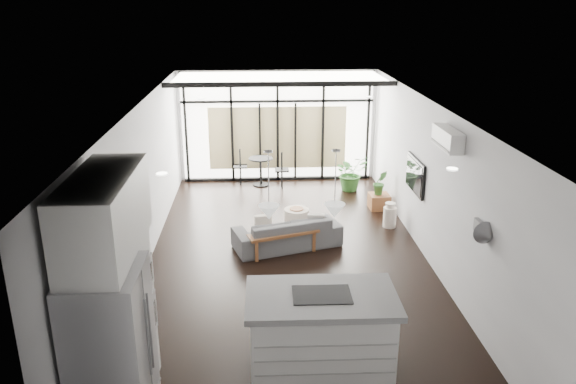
{
  "coord_description": "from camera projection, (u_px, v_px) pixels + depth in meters",
  "views": [
    {
      "loc": [
        -0.53,
        -9.0,
        4.48
      ],
      "look_at": [
        0.0,
        0.3,
        1.25
      ],
      "focal_mm": 35.0,
      "sensor_mm": 36.0,
      "label": 1
    }
  ],
  "objects": [
    {
      "name": "wall_right",
      "position": [
        434.0,
        187.0,
        9.66
      ],
      "size": [
        0.02,
        10.0,
        2.8
      ],
      "primitive_type": "cube",
      "color": "silver",
      "rests_on": "ground"
    },
    {
      "name": "cooktop",
      "position": [
        322.0,
        295.0,
        6.89
      ],
      "size": [
        0.73,
        0.49,
        0.01
      ],
      "primitive_type": "cube",
      "rotation": [
        0.0,
        0.0,
        -0.02
      ],
      "color": "black",
      "rests_on": "island"
    },
    {
      "name": "appliance_column",
      "position": [
        124.0,
        301.0,
        6.52
      ],
      "size": [
        0.59,
        0.62,
        2.28
      ],
      "primitive_type": "cube",
      "color": "silver",
      "rests_on": "floor"
    },
    {
      "name": "upper_cabinets",
      "position": [
        104.0,
        215.0,
        5.8
      ],
      "size": [
        0.62,
        1.75,
        0.86
      ],
      "primitive_type": "cube",
      "color": "silver",
      "rests_on": "wall_left"
    },
    {
      "name": "sofa",
      "position": [
        287.0,
        227.0,
        10.56
      ],
      "size": [
        2.08,
        1.15,
        0.78
      ],
      "primitive_type": "imported",
      "rotation": [
        0.0,
        0.0,
        3.44
      ],
      "color": "#464648",
      "rests_on": "floor"
    },
    {
      "name": "plant_tall",
      "position": [
        351.0,
        177.0,
        13.71
      ],
      "size": [
        1.07,
        1.12,
        0.69
      ],
      "primitive_type": "imported",
      "rotation": [
        0.0,
        0.0,
        0.39
      ],
      "color": "#2D6326",
      "rests_on": "floor"
    },
    {
      "name": "plant_crate",
      "position": [
        380.0,
        189.0,
        12.46
      ],
      "size": [
        0.35,
        0.58,
        0.25
      ],
      "primitive_type": "imported",
      "rotation": [
        0.0,
        0.0,
        0.08
      ],
      "color": "#2D6326",
      "rests_on": "crate"
    },
    {
      "name": "fridge",
      "position": [
        112.0,
        355.0,
        5.83
      ],
      "size": [
        0.75,
        0.94,
        1.94
      ],
      "primitive_type": "cube",
      "color": "#98989D",
      "rests_on": "floor"
    },
    {
      "name": "wall_front",
      "position": [
        323.0,
        377.0,
        4.81
      ],
      "size": [
        5.0,
        0.02,
        2.8
      ],
      "primitive_type": "cube",
      "color": "silver",
      "rests_on": "ground"
    },
    {
      "name": "skylight",
      "position": [
        279.0,
        77.0,
        12.85
      ],
      "size": [
        4.7,
        1.9,
        0.06
      ],
      "primitive_type": "cube",
      "color": "silver",
      "rests_on": "ceiling"
    },
    {
      "name": "milk_can",
      "position": [
        390.0,
        215.0,
        11.51
      ],
      "size": [
        0.3,
        0.3,
        0.53
      ],
      "primitive_type": "cylinder",
      "rotation": [
        0.0,
        0.0,
        -0.13
      ],
      "color": "silver",
      "rests_on": "floor"
    },
    {
      "name": "glazing",
      "position": [
        278.0,
        127.0,
        14.13
      ],
      "size": [
        5.0,
        0.2,
        2.8
      ],
      "primitive_type": "cube",
      "color": "black",
      "rests_on": "ground"
    },
    {
      "name": "ac_unit",
      "position": [
        448.0,
        138.0,
        8.55
      ],
      "size": [
        0.22,
        0.9,
        0.3
      ],
      "primitive_type": "cube",
      "color": "white",
      "rests_on": "wall_right"
    },
    {
      "name": "crate",
      "position": [
        379.0,
        201.0,
        12.56
      ],
      "size": [
        0.45,
        0.45,
        0.33
      ],
      "primitive_type": "cube",
      "rotation": [
        0.0,
        0.0,
        0.04
      ],
      "color": "brown",
      "rests_on": "floor"
    },
    {
      "name": "ceiling",
      "position": [
        289.0,
        108.0,
        9.06
      ],
      "size": [
        5.0,
        10.0,
        0.0
      ],
      "primitive_type": "cube",
      "color": "silver",
      "rests_on": "ground"
    },
    {
      "name": "console_bench",
      "position": [
        283.0,
        243.0,
        10.32
      ],
      "size": [
        1.36,
        0.74,
        0.43
      ],
      "primitive_type": "cube",
      "rotation": [
        0.0,
        0.0,
        0.33
      ],
      "color": "brown",
      "rests_on": "floor"
    },
    {
      "name": "island",
      "position": [
        321.0,
        331.0,
        7.06
      ],
      "size": [
        1.89,
        1.14,
        1.02
      ],
      "primitive_type": "cube",
      "rotation": [
        0.0,
        0.0,
        -0.02
      ],
      "color": "silver",
      "rests_on": "floor"
    },
    {
      "name": "floor",
      "position": [
        289.0,
        264.0,
        9.98
      ],
      "size": [
        5.0,
        10.0,
        0.0
      ],
      "primitive_type": "cube",
      "color": "black",
      "rests_on": "ground"
    },
    {
      "name": "tv",
      "position": [
        415.0,
        175.0,
        10.63
      ],
      "size": [
        0.05,
        1.1,
        0.65
      ],
      "primitive_type": "cube",
      "color": "black",
      "rests_on": "wall_right"
    },
    {
      "name": "framed_art",
      "position": [
        135.0,
        194.0,
        8.87
      ],
      "size": [
        0.04,
        0.7,
        0.9
      ],
      "primitive_type": "cube",
      "color": "black",
      "rests_on": "wall_left"
    },
    {
      "name": "pendant_left",
      "position": [
        269.0,
        212.0,
        6.8
      ],
      "size": [
        0.26,
        0.26,
        0.18
      ],
      "primitive_type": "cone",
      "color": "silver",
      "rests_on": "ceiling"
    },
    {
      "name": "pouf",
      "position": [
        297.0,
        218.0,
        11.49
      ],
      "size": [
        0.55,
        0.55,
        0.41
      ],
      "primitive_type": "cylinder",
      "rotation": [
        0.0,
        0.0,
        -0.1
      ],
      "color": "beige",
      "rests_on": "floor"
    },
    {
      "name": "wall_back",
      "position": [
        277.0,
        126.0,
        14.24
      ],
      "size": [
        5.0,
        0.02,
        2.8
      ],
      "primitive_type": "cube",
      "color": "silver",
      "rests_on": "ground"
    },
    {
      "name": "neighbour_building",
      "position": [
        278.0,
        138.0,
        14.29
      ],
      "size": [
        3.5,
        0.02,
        1.6
      ],
      "primitive_type": "cube",
      "color": "beige",
      "rests_on": "ground"
    },
    {
      "name": "pendant_right",
      "position": [
        334.0,
        211.0,
        6.84
      ],
      "size": [
        0.26,
        0.26,
        0.18
      ],
      "primitive_type": "cone",
      "color": "silver",
      "rests_on": "ceiling"
    },
    {
      "name": "wall_left",
      "position": [
        140.0,
        192.0,
        9.39
      ],
      "size": [
        0.02,
        10.0,
        2.8
      ],
      "primitive_type": "cube",
      "color": "silver",
      "rests_on": "ground"
    },
    {
      "name": "bistro_set",
      "position": [
        261.0,
        171.0,
        14.05
      ],
      "size": [
        1.69,
        1.13,
        0.75
      ],
      "primitive_type": "cube",
      "rotation": [
        0.0,
        0.0,
        -0.35
      ],
      "color": "black",
      "rests_on": "floor"
    }
  ]
}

